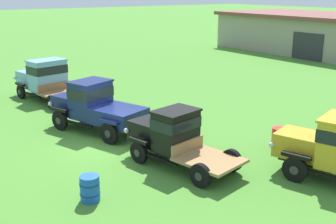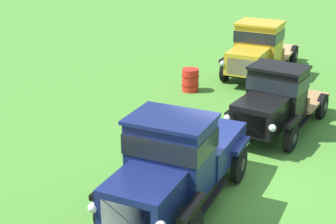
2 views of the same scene
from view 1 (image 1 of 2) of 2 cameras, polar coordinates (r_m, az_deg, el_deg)
name	(u,v)px [view 1 (image 1 of 2)]	position (r m, az deg, el deg)	size (l,w,h in m)	color
ground_plane	(110,143)	(17.74, -7.88, -4.20)	(240.00, 240.00, 0.00)	#47842D
farm_shed	(316,33)	(45.50, 19.37, 10.09)	(19.14, 10.48, 3.80)	gray
vintage_truck_foreground_near	(45,78)	(25.50, -16.27, 4.40)	(5.81, 3.13, 2.30)	black
vintage_truck_second_in_line	(96,106)	(19.08, -9.78, 0.85)	(5.05, 3.30, 2.26)	black
vintage_truck_midrow_center	(172,135)	(15.32, 0.59, -3.17)	(4.87, 2.63, 2.06)	black
oil_drum_beside_row	(279,138)	(17.52, 14.85, -3.41)	(0.64, 0.64, 0.84)	red
oil_drum_near_fence	(90,188)	(13.11, -10.54, -10.12)	(0.62, 0.62, 0.80)	#1951B2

